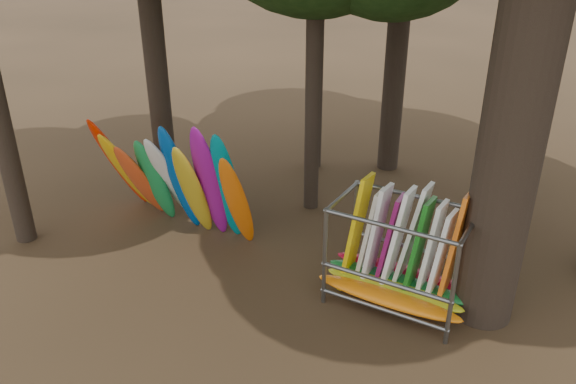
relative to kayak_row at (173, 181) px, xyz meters
The scene contains 4 objects.
ground 3.95m from the kayak_row, ahead, with size 120.00×120.00×0.00m, color #47331E.
lake 59.50m from the kayak_row, 86.49° to the left, with size 160.00×160.00×0.00m, color gray.
kayak_row is the anchor object (origin of this frame).
storage_rack 6.03m from the kayak_row, ahead, with size 3.20×1.57×2.67m.
Camera 1 is at (5.28, -9.05, 7.22)m, focal length 35.00 mm.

